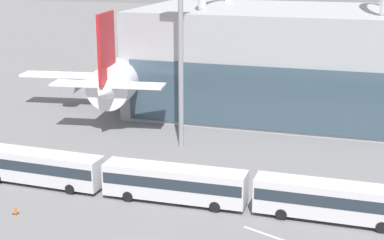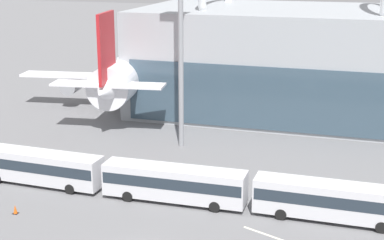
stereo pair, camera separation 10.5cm
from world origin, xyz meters
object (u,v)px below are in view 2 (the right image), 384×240
at_px(airliner_at_gate_near, 134,70).
at_px(shuttle_bus_2, 174,182).
at_px(shuttle_bus_1, 39,166).
at_px(traffic_cone_0, 15,209).
at_px(shuttle_bus_3, 332,199).

height_order(airliner_at_gate_near, shuttle_bus_2, airliner_at_gate_near).
bearing_deg(shuttle_bus_2, airliner_at_gate_near, 117.35).
distance_m(shuttle_bus_1, traffic_cone_0, 7.04).
height_order(airliner_at_gate_near, traffic_cone_0, airliner_at_gate_near).
height_order(shuttle_bus_2, shuttle_bus_3, same).
height_order(shuttle_bus_3, traffic_cone_0, shuttle_bus_3).
height_order(airliner_at_gate_near, shuttle_bus_3, airliner_at_gate_near).
height_order(airliner_at_gate_near, shuttle_bus_1, airliner_at_gate_near).
bearing_deg(shuttle_bus_2, shuttle_bus_3, -0.07).
height_order(shuttle_bus_2, traffic_cone_0, shuttle_bus_2).
distance_m(shuttle_bus_1, shuttle_bus_2, 14.12).
bearing_deg(airliner_at_gate_near, shuttle_bus_1, 177.02).
bearing_deg(shuttle_bus_2, traffic_cone_0, -153.14).
distance_m(airliner_at_gate_near, shuttle_bus_3, 44.18).
bearing_deg(shuttle_bus_3, shuttle_bus_2, -178.74).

